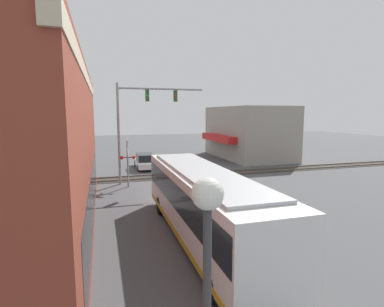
# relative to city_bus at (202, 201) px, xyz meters

# --- Properties ---
(ground_plane) EXTENTS (120.00, 120.00, 0.00)m
(ground_plane) POSITION_rel_city_bus_xyz_m (7.79, -2.80, -1.78)
(ground_plane) COLOR #4C4C4F
(shop_building) EXTENTS (12.69, 8.27, 6.47)m
(shop_building) POSITION_rel_city_bus_xyz_m (22.53, -13.80, 1.45)
(shop_building) COLOR gray
(shop_building) RESTS_ON ground
(city_bus) EXTENTS (12.24, 2.59, 3.22)m
(city_bus) POSITION_rel_city_bus_xyz_m (0.00, 0.00, 0.00)
(city_bus) COLOR white
(city_bus) RESTS_ON ground
(traffic_signal_gantry) EXTENTS (0.42, 7.02, 8.00)m
(traffic_signal_gantry) POSITION_rel_city_bus_xyz_m (12.01, 1.10, 3.94)
(traffic_signal_gantry) COLOR gray
(traffic_signal_gantry) RESTS_ON ground
(crossing_signal) EXTENTS (1.41, 1.18, 3.81)m
(crossing_signal) POSITION_rel_city_bus_xyz_m (10.94, 2.32, 0.52)
(crossing_signal) COLOR gray
(crossing_signal) RESTS_ON ground
(rail_track_near) EXTENTS (2.60, 60.00, 0.15)m
(rail_track_near) POSITION_rel_city_bus_xyz_m (13.79, -2.80, -1.75)
(rail_track_near) COLOR #332D28
(rail_track_near) RESTS_ON ground
(parked_car_white) EXTENTS (4.88, 1.82, 1.54)m
(parked_car_white) POSITION_rel_city_bus_xyz_m (18.42, -0.00, -1.07)
(parked_car_white) COLOR silver
(parked_car_white) RESTS_ON ground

